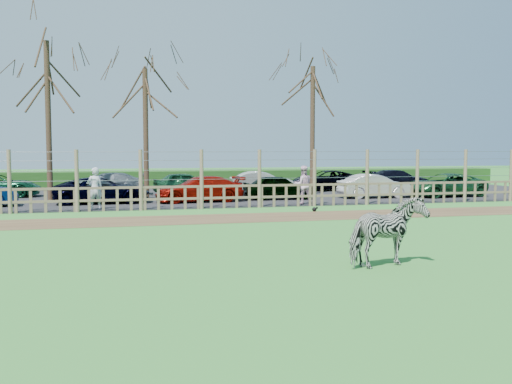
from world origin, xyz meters
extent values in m
plane|color=#55A649|center=(0.00, 0.00, 0.00)|extent=(120.00, 120.00, 0.00)
cube|color=brown|center=(0.00, 4.50, 0.01)|extent=(34.00, 2.80, 0.01)
cube|color=#232326|center=(0.00, 14.50, 0.02)|extent=(44.00, 13.00, 0.04)
cube|color=#1E4716|center=(0.00, 21.50, 0.55)|extent=(46.00, 2.00, 1.10)
cube|color=brown|center=(0.00, 8.00, 0.45)|extent=(30.00, 0.06, 0.10)
cube|color=brown|center=(0.00, 8.00, 0.95)|extent=(30.00, 0.06, 0.10)
cylinder|color=brown|center=(-7.50, 8.00, 1.25)|extent=(0.16, 0.16, 2.50)
cylinder|color=brown|center=(-5.00, 8.00, 1.25)|extent=(0.16, 0.16, 2.50)
cylinder|color=brown|center=(-2.50, 8.00, 1.25)|extent=(0.16, 0.16, 2.50)
cylinder|color=brown|center=(0.00, 8.00, 1.25)|extent=(0.16, 0.16, 2.50)
cylinder|color=brown|center=(2.50, 8.00, 1.25)|extent=(0.16, 0.16, 2.50)
cylinder|color=brown|center=(5.00, 8.00, 1.25)|extent=(0.16, 0.16, 2.50)
cylinder|color=brown|center=(7.50, 8.00, 1.25)|extent=(0.16, 0.16, 2.50)
cylinder|color=brown|center=(10.00, 8.00, 1.25)|extent=(0.16, 0.16, 2.50)
cylinder|color=brown|center=(12.50, 8.00, 1.25)|extent=(0.16, 0.16, 2.50)
cylinder|color=brown|center=(15.00, 8.00, 1.25)|extent=(0.16, 0.16, 2.50)
cylinder|color=gray|center=(0.00, 8.00, 1.25)|extent=(30.00, 0.02, 0.02)
cylinder|color=gray|center=(0.00, 8.00, 1.65)|extent=(30.00, 0.02, 0.02)
cylinder|color=gray|center=(0.00, 8.00, 2.05)|extent=(30.00, 0.02, 0.02)
cylinder|color=gray|center=(0.00, 8.00, 2.40)|extent=(30.00, 0.02, 0.02)
cylinder|color=#3D2B1E|center=(-6.50, 12.50, 3.75)|extent=(0.26, 0.26, 7.50)
cylinder|color=#3D2B1E|center=(-2.00, 13.50, 3.25)|extent=(0.26, 0.26, 6.50)
cylinder|color=#3D2B1E|center=(7.00, 14.00, 3.50)|extent=(0.26, 0.26, 7.00)
imported|color=gray|center=(2.12, -4.69, 0.75)|extent=(1.95, 1.33, 1.50)
imported|color=silver|center=(-4.33, 8.49, 0.90)|extent=(0.71, 0.56, 1.72)
imported|color=silver|center=(4.73, 8.75, 0.90)|extent=(0.88, 0.70, 1.72)
sphere|color=black|center=(4.25, 5.90, 0.09)|extent=(0.18, 0.18, 0.18)
sphere|color=black|center=(4.36, 5.90, 0.15)|extent=(0.09, 0.09, 0.09)
imported|color=black|center=(-4.13, 11.24, 0.64)|extent=(4.38, 2.13, 1.20)
imported|color=#970F06|center=(0.31, 10.85, 0.64)|extent=(4.26, 2.02, 1.20)
imported|color=black|center=(4.29, 11.28, 0.64)|extent=(3.57, 1.54, 1.20)
imported|color=silver|center=(9.27, 10.96, 0.64)|extent=(3.64, 1.28, 1.20)
imported|color=#1A4E29|center=(13.21, 10.82, 0.64)|extent=(4.48, 2.38, 1.20)
imported|color=#545F65|center=(-4.03, 15.98, 0.64)|extent=(4.24, 1.97, 1.20)
imported|color=#1F5932|center=(0.22, 15.76, 0.64)|extent=(3.66, 1.80, 1.20)
imported|color=beige|center=(4.65, 16.01, 0.64)|extent=(3.72, 1.53, 1.20)
imported|color=black|center=(8.67, 16.40, 0.64)|extent=(4.49, 2.41, 1.20)
imported|color=black|center=(13.39, 16.32, 0.64)|extent=(4.16, 1.74, 1.20)
camera|label=1|loc=(-3.45, -15.68, 2.51)|focal=40.00mm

